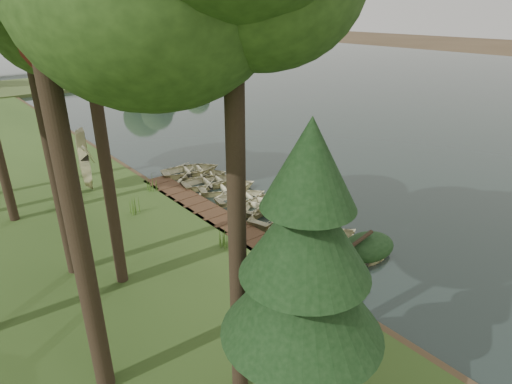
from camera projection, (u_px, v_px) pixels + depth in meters
ground at (252, 219)px, 22.86m from camera, size 300.00×300.00×0.00m
water at (336, 95)px, 54.49m from camera, size 130.00×200.00×0.05m
boardwalk at (227, 225)px, 21.87m from camera, size 1.60×16.00×0.30m
peninsula at (80, 82)px, 62.77m from camera, size 50.00×14.00×0.45m
far_trees at (48, 38)px, 58.34m from camera, size 45.60×5.60×8.80m
bridge at (0, 20)px, 112.00m from camera, size 95.90×4.00×8.60m
building_a at (48, 11)px, 135.69m from camera, size 10.00×8.00×18.00m
rowboat_0 at (364, 254)px, 18.94m from camera, size 3.64×3.04×0.65m
rowboat_1 at (327, 240)px, 19.90m from camera, size 4.03×3.08×0.78m
rowboat_2 at (311, 229)px, 20.88m from camera, size 4.35×3.85×0.75m
rowboat_3 at (290, 218)px, 22.03m from camera, size 4.04×3.55×0.70m
rowboat_4 at (276, 210)px, 22.83m from camera, size 4.65×3.94×0.82m
rowboat_5 at (263, 202)px, 23.86m from camera, size 4.02×3.50×0.70m
rowboat_6 at (241, 196)px, 24.70m from camera, size 3.51×2.82×0.65m
rowboat_7 at (227, 186)px, 25.97m from camera, size 4.14×3.45×0.74m
rowboat_8 at (211, 180)px, 26.77m from camera, size 4.14×3.34×0.76m
rowboat_9 at (204, 174)px, 28.01m from camera, size 3.65×3.23×0.63m
rowboat_10 at (191, 169)px, 28.54m from camera, size 4.48×3.69×0.81m
stored_rowboat at (91, 184)px, 25.51m from camera, size 4.26×3.45×0.78m
tree_2 at (84, 18)px, 13.34m from camera, size 4.08×4.08×11.69m
pine_tree at (305, 256)px, 9.20m from camera, size 3.80×3.80×8.28m
reeds_0 at (237, 236)px, 19.50m from camera, size 0.60×0.60×1.02m
reeds_1 at (226, 238)px, 19.48m from camera, size 0.60×0.60×0.90m
reeds_2 at (135, 205)px, 22.54m from camera, size 0.60×0.60×1.04m
reeds_3 at (152, 183)px, 25.50m from camera, size 0.60×0.60×0.85m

